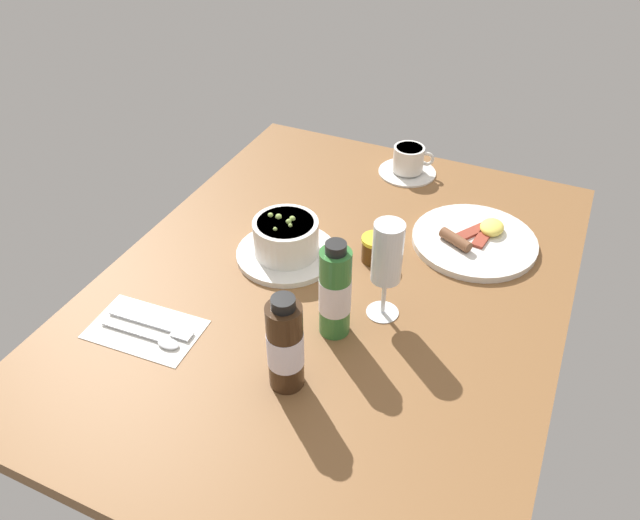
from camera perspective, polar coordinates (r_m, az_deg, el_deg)
The scene contains 9 objects.
ground_plane at distance 117.79cm, azimuth 1.25°, elevation -2.67°, with size 110.00×84.00×3.00cm, color brown.
porridge_bowl at distance 120.93cm, azimuth -3.15°, elevation 1.85°, with size 19.99×19.99×9.00cm.
cutlery_setting at distance 111.36cm, azimuth -15.67°, elevation -6.20°, with size 12.84×19.87×0.90cm.
coffee_cup at distance 150.11cm, azimuth 8.02°, elevation 8.97°, with size 13.75×13.75×6.88cm.
wine_glass at distance 103.04cm, azimuth 6.22°, elevation 0.27°, with size 5.83×5.83×19.24cm.
jam_jar at distance 120.99cm, azimuth 5.07°, elevation 1.04°, with size 5.36×5.36×5.39cm.
sauce_bottle_brown at distance 93.81cm, azimuth -3.23°, elevation -7.91°, with size 5.66×5.66×17.67cm.
sauce_bottle_green at distance 101.73cm, azimuth 1.40°, elevation -2.99°, with size 5.42×5.42×18.66cm.
breakfast_plate at distance 129.89cm, azimuth 14.11°, elevation 1.83°, with size 25.27×25.27×3.70cm.
Camera 1 is at (81.87, 34.20, 75.97)cm, focal length 34.65 mm.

